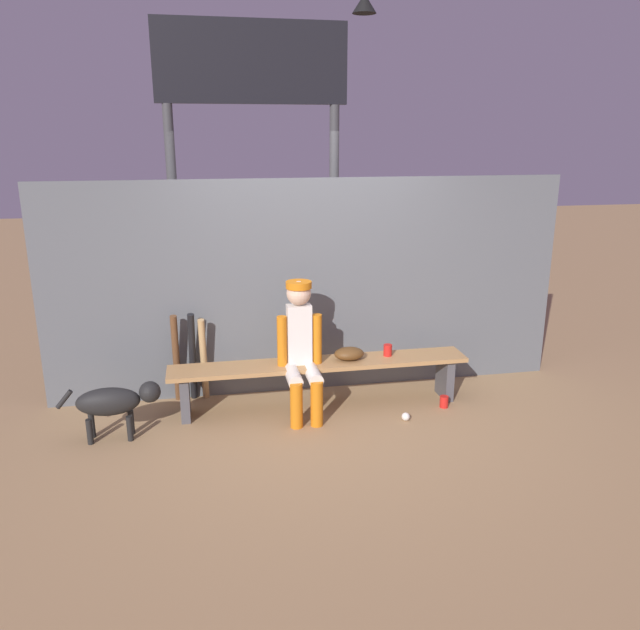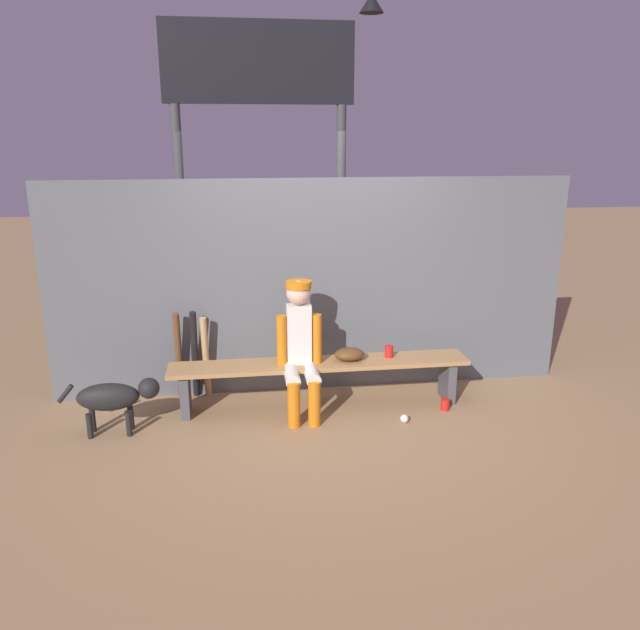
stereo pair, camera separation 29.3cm
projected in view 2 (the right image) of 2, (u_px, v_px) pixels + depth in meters
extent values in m
plane|color=#9E7A51|center=(320.00, 406.00, 5.89)|extent=(30.00, 30.00, 0.00)
cube|color=#595E63|center=(313.00, 288.00, 6.04)|extent=(5.04, 0.03, 2.08)
cube|color=#AD7F4C|center=(320.00, 364.00, 5.77)|extent=(2.77, 0.36, 0.04)
cube|color=#4C4C51|center=(185.00, 393.00, 5.67)|extent=(0.08, 0.29, 0.41)
cube|color=#4C4C51|center=(447.00, 379.00, 5.99)|extent=(0.08, 0.29, 0.41)
cube|color=silver|center=(299.00, 334.00, 5.66)|extent=(0.22, 0.13, 0.55)
sphere|color=beige|center=(299.00, 293.00, 5.55)|extent=(0.22, 0.22, 0.22)
cylinder|color=orange|center=(299.00, 284.00, 5.53)|extent=(0.23, 0.23, 0.06)
cylinder|color=silver|center=(292.00, 375.00, 5.55)|extent=(0.13, 0.38, 0.13)
cylinder|color=orange|center=(294.00, 405.00, 5.43)|extent=(0.11, 0.11, 0.41)
cylinder|color=orange|center=(282.00, 341.00, 5.63)|extent=(0.09, 0.09, 0.47)
cylinder|color=silver|center=(312.00, 374.00, 5.58)|extent=(0.13, 0.38, 0.13)
cylinder|color=orange|center=(314.00, 404.00, 5.45)|extent=(0.11, 0.11, 0.41)
cylinder|color=orange|center=(317.00, 339.00, 5.67)|extent=(0.09, 0.09, 0.47)
ellipsoid|color=#593819|center=(349.00, 354.00, 5.78)|extent=(0.28, 0.20, 0.12)
cylinder|color=tan|center=(206.00, 357.00, 5.98)|extent=(0.08, 0.19, 0.83)
cylinder|color=black|center=(195.00, 355.00, 5.96)|extent=(0.08, 0.21, 0.89)
cylinder|color=brown|center=(179.00, 356.00, 5.94)|extent=(0.07, 0.19, 0.88)
sphere|color=white|center=(404.00, 419.00, 5.55)|extent=(0.07, 0.07, 0.07)
cylinder|color=red|center=(445.00, 404.00, 5.80)|extent=(0.08, 0.08, 0.11)
cylinder|color=red|center=(389.00, 351.00, 5.87)|extent=(0.08, 0.08, 0.11)
cylinder|color=#3F3F42|center=(183.00, 242.00, 6.54)|extent=(0.10, 0.10, 2.76)
cylinder|color=#3F3F42|center=(340.00, 239.00, 6.76)|extent=(0.10, 0.10, 2.76)
cube|color=black|center=(258.00, 62.00, 6.16)|extent=(1.91, 0.08, 0.79)
cone|color=black|center=(372.00, 3.00, 6.05)|extent=(0.24, 0.24, 0.18)
ellipsoid|color=black|center=(108.00, 397.00, 5.26)|extent=(0.52, 0.20, 0.24)
sphere|color=black|center=(149.00, 388.00, 5.29)|extent=(0.18, 0.18, 0.18)
cylinder|color=black|center=(65.00, 394.00, 5.20)|extent=(0.15, 0.04, 0.16)
cylinder|color=black|center=(131.00, 418.00, 5.40)|extent=(0.05, 0.05, 0.22)
cylinder|color=black|center=(129.00, 424.00, 5.29)|extent=(0.05, 0.05, 0.22)
cylinder|color=black|center=(93.00, 420.00, 5.36)|extent=(0.05, 0.05, 0.22)
cylinder|color=black|center=(90.00, 426.00, 5.25)|extent=(0.05, 0.05, 0.22)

